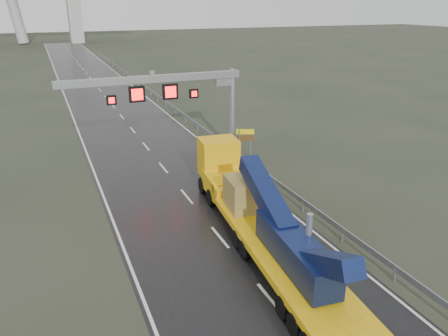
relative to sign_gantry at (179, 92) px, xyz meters
name	(u,v)px	position (x,y,z in m)	size (l,w,h in m)	color
ground	(251,276)	(-2.10, -17.99, -5.61)	(400.00, 400.00, 0.00)	#292F20
road	(113,106)	(-2.10, 22.01, -5.60)	(11.00, 200.00, 0.02)	black
guardrail	(183,114)	(4.00, 12.01, -4.91)	(0.20, 140.00, 1.40)	gray
sign_gantry	(179,92)	(0.00, 0.00, 0.00)	(14.90, 1.20, 7.42)	#A5A4A0
heavy_haul_truck	(254,208)	(-0.26, -14.57, -3.86)	(4.53, 19.46, 4.53)	yellow
exit_sign_pair	(245,138)	(5.00, -2.28, -3.81)	(1.40, 0.66, 2.57)	gray
striped_barrier	(220,144)	(3.90, 0.68, -5.08)	(0.62, 0.34, 1.06)	red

